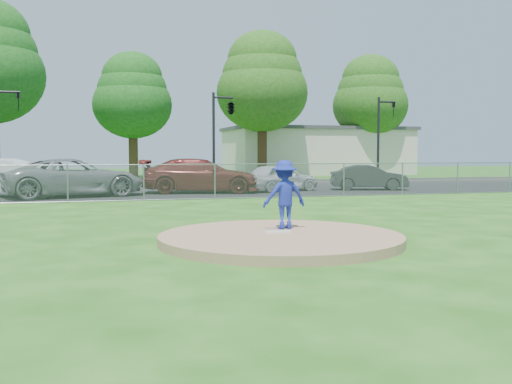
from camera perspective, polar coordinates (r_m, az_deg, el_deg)
ground at (r=22.34m, az=-5.59°, el=-1.18°), size 120.00×120.00×0.00m
pitchers_mound at (r=12.68m, az=2.47°, el=-4.67°), size 5.40×5.40×0.20m
pitching_rubber at (r=12.85m, az=2.19°, el=-4.01°), size 0.60×0.15×0.04m
chain_link_fence at (r=24.25m, az=-6.44°, el=1.00°), size 40.00×0.06×1.50m
parking_lot at (r=28.74m, az=-7.89°, el=-0.04°), size 50.00×8.00×0.01m
street at (r=36.17m, az=-9.53°, el=0.77°), size 60.00×7.00×0.01m
commercial_building at (r=53.73m, az=6.00°, el=4.14°), size 16.40×9.40×4.30m
tree_center at (r=46.21m, az=-12.25°, el=9.45°), size 6.16×6.16×9.84m
tree_right at (r=46.11m, az=0.63°, el=11.03°), size 7.28×7.28×11.63m
tree_far_right at (r=52.90m, az=11.34°, el=9.40°), size 6.72×6.72×10.74m
traffic_signal_left at (r=34.27m, az=-24.02°, el=5.92°), size 1.28×0.20×5.60m
traffic_signal_center at (r=34.91m, az=-2.69°, el=8.27°), size 1.42×2.48×5.60m
traffic_signal_right at (r=38.49m, az=12.46°, el=5.92°), size 1.28×0.20×5.60m
pitcher at (r=13.45m, az=2.86°, el=-0.27°), size 1.09×0.68×1.62m
traffic_cone at (r=27.63m, az=-22.14°, el=0.28°), size 0.36×0.36×0.70m
parked_car_white at (r=27.77m, az=-22.92°, el=1.32°), size 5.48×3.00×1.71m
parked_car_gray at (r=27.01m, az=-17.72°, el=1.39°), size 6.69×4.31×1.72m
parked_car_darkred at (r=28.25m, az=-5.54°, el=1.64°), size 6.19×3.51×1.69m
parked_car_pearl at (r=29.32m, az=2.41°, el=1.47°), size 4.47×2.98×1.42m
parked_car_charcoal at (r=30.97m, az=11.21°, el=1.45°), size 4.26×2.53×1.33m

